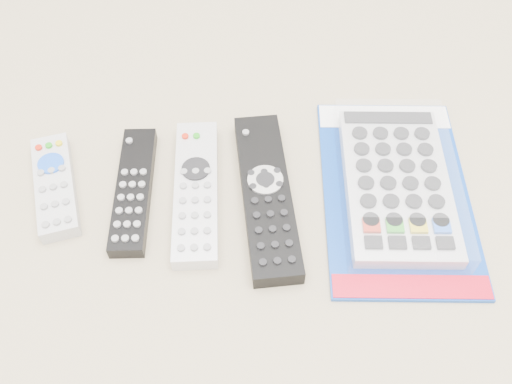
{
  "coord_description": "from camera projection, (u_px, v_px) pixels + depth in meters",
  "views": [
    {
      "loc": [
        -0.05,
        -0.43,
        0.59
      ],
      "look_at": [
        0.0,
        -0.02,
        0.01
      ],
      "focal_mm": 40.0,
      "sensor_mm": 36.0,
      "label": 1
    }
  ],
  "objects": [
    {
      "name": "remote_small_grey",
      "position": [
        55.0,
        186.0,
        0.72
      ],
      "size": [
        0.07,
        0.16,
        0.02
      ],
      "rotation": [
        0.0,
        0.0,
        0.17
      ],
      "color": "#AAAAAC",
      "rests_on": "ground"
    },
    {
      "name": "remote_slim_black",
      "position": [
        134.0,
        190.0,
        0.71
      ],
      "size": [
        0.06,
        0.19,
        0.02
      ],
      "rotation": [
        0.0,
        0.0,
        -0.09
      ],
      "color": "black",
      "rests_on": "ground"
    },
    {
      "name": "remote_silver_dvd",
      "position": [
        196.0,
        191.0,
        0.71
      ],
      "size": [
        0.07,
        0.22,
        0.02
      ],
      "rotation": [
        0.0,
        0.0,
        -0.07
      ],
      "color": "silver",
      "rests_on": "ground"
    },
    {
      "name": "remote_large_black",
      "position": [
        266.0,
        195.0,
        0.71
      ],
      "size": [
        0.06,
        0.24,
        0.03
      ],
      "rotation": [
        0.0,
        0.0,
        -0.01
      ],
      "color": "black",
      "rests_on": "ground"
    },
    {
      "name": "jumbo_remote_packaged",
      "position": [
        397.0,
        182.0,
        0.71
      ],
      "size": [
        0.22,
        0.32,
        0.04
      ],
      "rotation": [
        0.0,
        0.0,
        -0.13
      ],
      "color": "#0E3CA0",
      "rests_on": "ground"
    }
  ]
}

